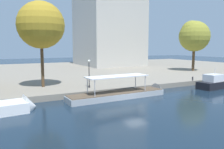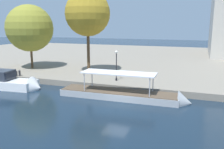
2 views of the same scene
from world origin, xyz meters
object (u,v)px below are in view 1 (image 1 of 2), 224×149
Objects in this scene: mooring_bollard_0 at (193,78)px; lamp_post at (89,71)px; tree_0 at (193,35)px; tour_boat_1 at (124,95)px; tree_1 at (42,24)px; motor_yacht_2 at (217,84)px.

lamp_post reaches higher than mooring_bollard_0.
tree_0 is (30.70, 9.49, 6.28)m from lamp_post.
tour_boat_1 is 1.19× the size of tree_1.
tour_boat_1 is 3.65× the size of lamp_post.
lamp_post is at bearing 158.57° from motor_yacht_2.
tree_1 is (-5.67, 3.69, 6.72)m from lamp_post.
mooring_bollard_0 is at bearing 8.62° from tour_boat_1.
tour_boat_1 is at bearing -57.80° from lamp_post.
tree_1 is (-8.70, 8.50, 9.56)m from tour_boat_1.
motor_yacht_2 reaches higher than mooring_bollard_0.
mooring_bollard_0 is at bearing -136.53° from tree_0.
mooring_bollard_0 is 18.71m from tree_0.
lamp_post is 0.34× the size of tree_0.
motor_yacht_2 is 20.94m from lamp_post.
motor_yacht_2 is at bearing -5.04° from tour_boat_1.
tour_boat_1 is at bearing -152.68° from tree_0.
tree_1 reaches higher than mooring_bollard_0.
mooring_bollard_0 is at bearing -6.35° from lamp_post.
tour_boat_1 is 1.22× the size of tree_0.
mooring_bollard_0 is 0.18× the size of lamp_post.
tree_0 is at bearing 25.87° from tour_boat_1.
mooring_bollard_0 is (15.49, 2.75, 0.84)m from tour_boat_1.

